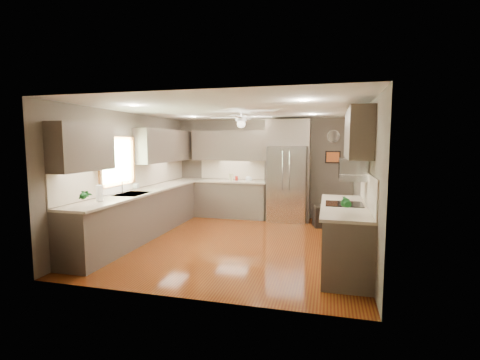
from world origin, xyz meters
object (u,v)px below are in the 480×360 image
at_px(canister_c, 231,177).
at_px(paper_towel, 99,193).
at_px(microwave, 353,169).
at_px(refrigerator, 288,172).
at_px(canister_d, 236,178).
at_px(potted_plant_left, 83,195).
at_px(potted_plant_right, 346,202).
at_px(stool, 323,216).
at_px(soap_bottle, 137,186).
at_px(bowl, 249,180).

height_order(canister_c, paper_towel, paper_towel).
bearing_deg(microwave, refrigerator, 116.09).
bearing_deg(canister_d, potted_plant_left, -108.38).
bearing_deg(refrigerator, potted_plant_right, -71.53).
bearing_deg(stool, paper_towel, -138.49).
bearing_deg(soap_bottle, stool, 26.05).
height_order(canister_c, canister_d, canister_c).
height_order(potted_plant_left, microwave, microwave).
xyz_separation_m(potted_plant_left, bowl, (1.65, 4.00, -0.14)).
bearing_deg(canister_d, soap_bottle, -122.56).
relative_size(soap_bottle, potted_plant_right, 0.63).
relative_size(canister_c, potted_plant_left, 0.53).
xyz_separation_m(potted_plant_left, paper_towel, (-0.01, 0.39, -0.03)).
relative_size(soap_bottle, refrigerator, 0.08).
distance_m(stool, paper_towel, 4.75).
bearing_deg(microwave, stool, 101.97).
bearing_deg(bowl, stool, -15.46).
distance_m(canister_d, stool, 2.34).
bearing_deg(soap_bottle, potted_plant_right, -18.58).
height_order(canister_d, potted_plant_right, potted_plant_right).
bearing_deg(potted_plant_right, potted_plant_left, -174.11).
bearing_deg(refrigerator, bowl, 178.61).
bearing_deg(bowl, potted_plant_left, -112.38).
xyz_separation_m(microwave, stool, (-0.47, 2.22, -1.24)).
distance_m(canister_d, potted_plant_left, 4.23).
height_order(canister_c, soap_bottle, soap_bottle).
distance_m(canister_d, microwave, 3.83).
height_order(refrigerator, paper_towel, refrigerator).
relative_size(canister_c, bowl, 0.91).
relative_size(canister_d, soap_bottle, 0.57).
bearing_deg(microwave, potted_plant_left, -162.22).
bearing_deg(canister_d, canister_c, 169.21).
xyz_separation_m(soap_bottle, stool, (3.62, 1.77, -0.80)).
relative_size(canister_c, potted_plant_right, 0.58).
bearing_deg(bowl, soap_bottle, -127.94).
height_order(potted_plant_left, paper_towel, potted_plant_left).
bearing_deg(paper_towel, microwave, 12.43).
relative_size(soap_bottle, potted_plant_left, 0.57).
bearing_deg(paper_towel, canister_c, 71.88).
xyz_separation_m(soap_bottle, potted_plant_right, (3.96, -1.33, 0.06)).
bearing_deg(potted_plant_right, soap_bottle, 161.42).
relative_size(bowl, paper_towel, 0.69).
distance_m(canister_d, paper_towel, 3.86).
distance_m(canister_c, paper_towel, 3.83).
xyz_separation_m(refrigerator, paper_towel, (-2.65, -3.58, -0.11)).
height_order(canister_c, stool, canister_c).
xyz_separation_m(soap_bottle, microwave, (4.09, -0.46, 0.45)).
bearing_deg(canister_d, potted_plant_right, -55.35).
distance_m(potted_plant_left, paper_towel, 0.40).
height_order(bowl, paper_towel, paper_towel).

